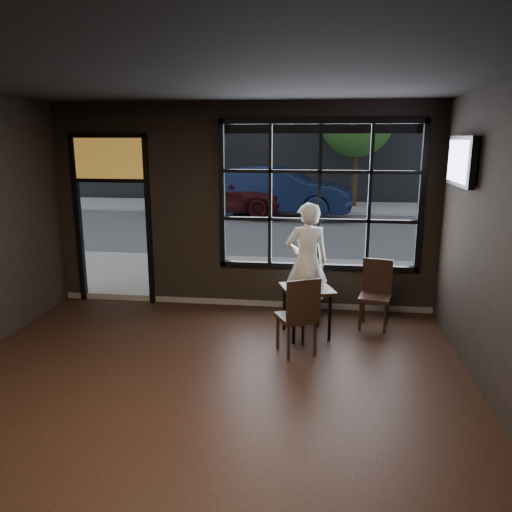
# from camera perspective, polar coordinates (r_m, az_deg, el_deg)

# --- Properties ---
(floor) EXTENTS (6.00, 7.00, 0.02)m
(floor) POSITION_cam_1_polar(r_m,az_deg,el_deg) (5.07, -8.15, -18.70)
(floor) COLOR black
(floor) RESTS_ON ground
(ceiling) EXTENTS (6.00, 7.00, 0.02)m
(ceiling) POSITION_cam_1_polar(r_m,az_deg,el_deg) (4.33, -9.65, 20.38)
(ceiling) COLOR black
(ceiling) RESTS_ON ground
(window_frame) EXTENTS (3.06, 0.12, 2.28)m
(window_frame) POSITION_cam_1_polar(r_m,az_deg,el_deg) (7.67, 7.25, 6.80)
(window_frame) COLOR black
(window_frame) RESTS_ON ground
(stained_transom) EXTENTS (1.20, 0.06, 0.70)m
(stained_transom) POSITION_cam_1_polar(r_m,az_deg,el_deg) (8.32, -16.43, 10.69)
(stained_transom) COLOR orange
(stained_transom) RESTS_ON ground
(street_asphalt) EXTENTS (60.00, 41.00, 0.04)m
(street_asphalt) POSITION_cam_1_polar(r_m,az_deg,el_deg) (28.27, 4.94, 7.94)
(street_asphalt) COLOR #545456
(street_asphalt) RESTS_ON ground
(building_across) EXTENTS (28.00, 12.00, 15.00)m
(building_across) POSITION_cam_1_polar(r_m,az_deg,el_deg) (27.57, 5.18, 23.49)
(building_across) COLOR #5B5956
(building_across) RESTS_ON ground
(cafe_table) EXTENTS (0.81, 0.81, 0.69)m
(cafe_table) POSITION_cam_1_polar(r_m,az_deg,el_deg) (6.91, 5.78, -6.30)
(cafe_table) COLOR black
(cafe_table) RESTS_ON floor
(chair_near) EXTENTS (0.59, 0.59, 1.02)m
(chair_near) POSITION_cam_1_polar(r_m,az_deg,el_deg) (6.30, 4.65, -6.70)
(chair_near) COLOR black
(chair_near) RESTS_ON floor
(chair_window) EXTENTS (0.50, 0.50, 0.97)m
(chair_window) POSITION_cam_1_polar(r_m,az_deg,el_deg) (7.29, 13.43, -4.38)
(chair_window) COLOR black
(chair_window) RESTS_ON floor
(man) EXTENTS (0.73, 0.57, 1.77)m
(man) POSITION_cam_1_polar(r_m,az_deg,el_deg) (7.37, 5.80, -0.68)
(man) COLOR silver
(man) RESTS_ON floor
(hotdog) EXTENTS (0.22, 0.15, 0.06)m
(hotdog) POSITION_cam_1_polar(r_m,az_deg,el_deg) (7.00, 6.57, -2.87)
(hotdog) COLOR tan
(hotdog) RESTS_ON cafe_table
(cup) EXTENTS (0.15, 0.15, 0.10)m
(cup) POSITION_cam_1_polar(r_m,az_deg,el_deg) (6.73, 4.79, -3.34)
(cup) COLOR silver
(cup) RESTS_ON cafe_table
(tv) EXTENTS (0.12, 1.04, 0.61)m
(tv) POSITION_cam_1_polar(r_m,az_deg,el_deg) (6.74, 22.45, 9.99)
(tv) COLOR black
(tv) RESTS_ON wall_right
(navy_car) EXTENTS (5.15, 2.29, 1.64)m
(navy_car) POSITION_cam_1_polar(r_m,az_deg,el_deg) (16.87, 2.40, 7.48)
(navy_car) COLOR black
(navy_car) RESTS_ON street_asphalt
(maroon_car) EXTENTS (4.72, 2.53, 1.53)m
(maroon_car) POSITION_cam_1_polar(r_m,az_deg,el_deg) (17.27, -3.64, 7.42)
(maroon_car) COLOR black
(maroon_car) RESTS_ON street_asphalt
(tree_left) EXTENTS (2.07, 2.07, 3.54)m
(tree_left) POSITION_cam_1_polar(r_m,az_deg,el_deg) (19.39, -6.62, 12.84)
(tree_left) COLOR #332114
(tree_left) RESTS_ON street_asphalt
(tree_right) EXTENTS (2.71, 2.71, 4.63)m
(tree_right) POSITION_cam_1_polar(r_m,az_deg,el_deg) (19.40, 11.46, 14.93)
(tree_right) COLOR #332114
(tree_right) RESTS_ON street_asphalt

